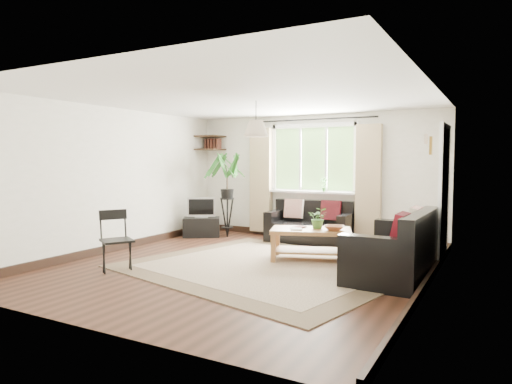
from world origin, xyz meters
The scene contains 24 objects.
floor centered at (0.00, 0.00, 0.00)m, with size 5.50×5.50×0.00m, color black.
ceiling centered at (0.00, 0.00, 2.40)m, with size 5.50×5.50×0.00m, color white.
wall_back centered at (0.00, 2.75, 1.20)m, with size 5.00×0.02×2.40m, color silver.
wall_front centered at (0.00, -2.75, 1.20)m, with size 5.00×0.02×2.40m, color silver.
wall_left centered at (-2.50, 0.00, 1.20)m, with size 0.02×5.50×2.40m, color silver.
wall_right centered at (2.50, 0.00, 1.20)m, with size 0.02×5.50×2.40m, color silver.
rug centered at (0.33, 0.12, 0.01)m, with size 3.69×3.16×0.02m, color beige.
window centered at (0.00, 2.71, 1.55)m, with size 2.50×0.16×2.16m, color white, non-canonical shape.
door centered at (2.47, 1.70, 1.00)m, with size 0.06×0.96×2.06m, color silver.
corner_shelf centered at (-2.25, 2.50, 1.89)m, with size 0.50×0.50×0.34m, color black, non-canonical shape.
pendant_lamp centered at (0.00, 0.40, 2.05)m, with size 0.36×0.36×0.54m, color beige, non-canonical shape.
wall_sconce centered at (2.43, 0.30, 1.74)m, with size 0.12×0.12×0.28m, color beige, non-canonical shape.
sofa_back centered at (0.09, 2.30, 0.36)m, with size 1.54×0.77×0.73m, color black, non-canonical shape.
sofa_right centered at (2.00, 0.47, 0.41)m, with size 0.88×1.76×0.83m, color black, non-canonical shape.
coffee_table centered at (0.70, 0.86, 0.24)m, with size 1.19×0.65×0.49m, color olive, non-canonical shape.
table_plant centered at (0.79, 0.94, 0.65)m, with size 0.29×0.25×0.32m, color #3E712D.
bowl centered at (1.06, 0.87, 0.52)m, with size 0.30×0.30×0.07m, color brown.
book_a centered at (0.45, 0.65, 0.50)m, with size 0.17×0.23×0.02m, color silver.
book_b centered at (0.43, 0.90, 0.50)m, with size 0.15×0.20×0.02m, color maroon.
tv_stand centered at (-2.02, 1.84, 0.19)m, with size 0.71×0.40×0.38m, color black.
tv centered at (-2.02, 1.84, 0.59)m, with size 0.55×0.18×0.42m, color #A5A5AA, non-canonical shape.
palm_stand centered at (-1.57, 2.08, 0.84)m, with size 0.65×0.65×1.68m, color black, non-canonical shape.
folding_chair centered at (-1.35, -1.08, 0.42)m, with size 0.43×0.43×0.84m, color black, non-canonical shape.
sill_plant centered at (0.25, 2.63, 1.06)m, with size 0.14×0.10×0.27m, color #2D6023.
Camera 1 is at (3.25, -5.56, 1.52)m, focal length 32.00 mm.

